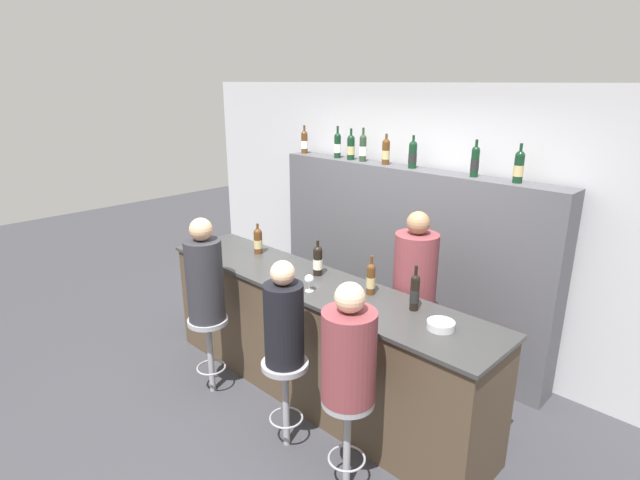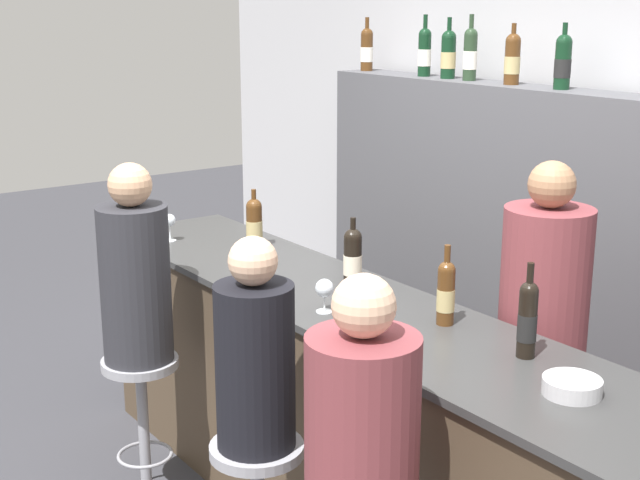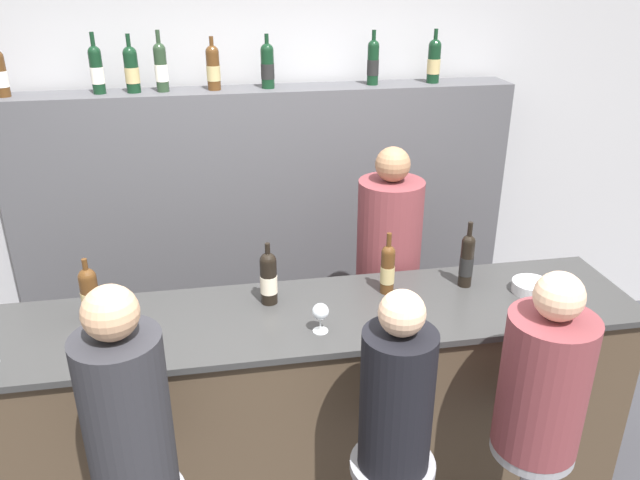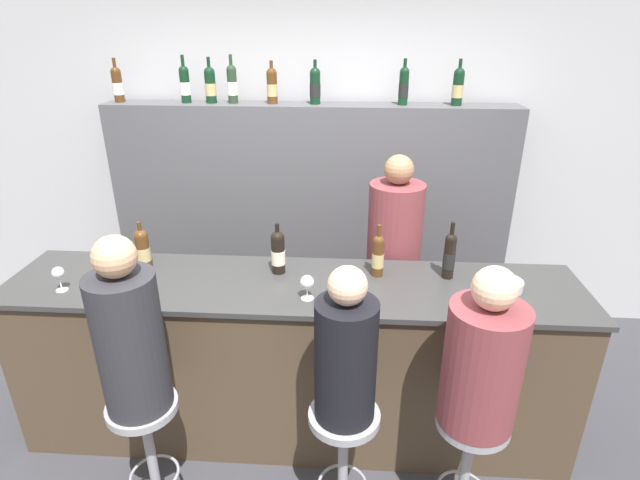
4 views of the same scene
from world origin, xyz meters
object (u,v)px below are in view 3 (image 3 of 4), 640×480
at_px(wine_bottle_backbar_6, 373,62).
at_px(wine_bottle_backbar_7, 434,61).
at_px(wine_bottle_backbar_4, 213,67).
at_px(wine_bottle_backbar_0, 0,73).
at_px(wine_bottle_backbar_1, 97,69).
at_px(metal_bowl, 531,287).
at_px(wine_bottle_counter_1, 269,278).
at_px(wine_bottle_backbar_3, 161,67).
at_px(wine_glass_1, 320,313).
at_px(bartender, 386,299).
at_px(wine_bottle_counter_2, 388,268).
at_px(guest_seated_right, 545,377).
at_px(wine_bottle_counter_3, 467,260).
at_px(guest_seated_left, 126,412).
at_px(guest_seated_middle, 397,393).
at_px(wine_bottle_backbar_2, 132,69).
at_px(wine_bottle_backbar_5, 267,65).
at_px(wine_bottle_counter_0, 90,293).
at_px(bar_stool_right, 527,473).

height_order(wine_bottle_backbar_6, wine_bottle_backbar_7, same).
bearing_deg(wine_bottle_backbar_4, wine_bottle_backbar_0, 180.00).
bearing_deg(wine_bottle_backbar_1, metal_bowl, -30.90).
distance_m(wine_bottle_counter_1, wine_bottle_backbar_6, 1.57).
xyz_separation_m(wine_bottle_backbar_3, wine_glass_1, (0.66, -1.41, -0.83)).
bearing_deg(bartender, wine_bottle_counter_2, -106.97).
height_order(wine_bottle_backbar_3, wine_bottle_backbar_6, wine_bottle_backbar_3).
xyz_separation_m(wine_bottle_backbar_1, bartender, (1.51, -0.71, -1.21)).
relative_size(wine_bottle_backbar_3, guest_seated_right, 0.43).
xyz_separation_m(wine_bottle_counter_3, guest_seated_left, (-1.54, -0.74, -0.10)).
bearing_deg(wine_bottle_backbar_6, guest_seated_middle, -100.80).
bearing_deg(wine_bottle_backbar_2, wine_bottle_backbar_7, -0.00).
xyz_separation_m(wine_bottle_backbar_4, guest_seated_middle, (0.58, -1.87, -0.92)).
distance_m(wine_bottle_backbar_6, guest_seated_right, 2.10).
relative_size(wine_bottle_backbar_5, metal_bowl, 1.64).
height_order(wine_bottle_backbar_5, guest_seated_right, wine_bottle_backbar_5).
xyz_separation_m(wine_bottle_counter_0, bartender, (1.49, 0.41, -0.41)).
bearing_deg(wine_bottle_backbar_4, bar_stool_right, -57.73).
distance_m(wine_bottle_backbar_7, metal_bowl, 1.53).
relative_size(wine_bottle_counter_3, wine_bottle_backbar_1, 1.02).
distance_m(wine_bottle_counter_1, guest_seated_middle, 0.86).
bearing_deg(wine_glass_1, wine_bottle_backbar_7, 56.22).
bearing_deg(wine_bottle_backbar_2, guest_seated_right, -48.91).
xyz_separation_m(wine_bottle_counter_3, metal_bowl, (0.29, -0.12, -0.11)).
height_order(wine_bottle_counter_1, guest_seated_middle, guest_seated_middle).
distance_m(wine_bottle_counter_2, metal_bowl, 0.71).
height_order(wine_bottle_backbar_0, metal_bowl, wine_bottle_backbar_0).
xyz_separation_m(wine_bottle_backbar_5, bartender, (0.56, -0.71, -1.20)).
xyz_separation_m(wine_bottle_counter_3, wine_bottle_backbar_7, (0.17, 1.12, 0.78)).
distance_m(wine_bottle_counter_1, bartender, 0.91).
bearing_deg(bartender, wine_glass_1, -125.60).
bearing_deg(wine_bottle_counter_2, wine_bottle_backbar_3, 132.70).
relative_size(wine_bottle_backbar_4, bar_stool_right, 0.42).
bearing_deg(wine_glass_1, guest_seated_left, -149.32).
bearing_deg(metal_bowl, guest_seated_right, -112.47).
relative_size(wine_bottle_counter_3, wine_bottle_backbar_4, 1.14).
bearing_deg(wine_bottle_backbar_6, bar_stool_right, -82.61).
relative_size(wine_bottle_counter_3, metal_bowl, 1.82).
xyz_separation_m(wine_bottle_backbar_0, bartender, (2.01, -0.71, -1.20)).
height_order(wine_bottle_counter_0, bar_stool_right, wine_bottle_counter_0).
bearing_deg(wine_bottle_counter_0, wine_bottle_counter_3, -0.00).
height_order(wine_bottle_backbar_4, guest_seated_left, wine_bottle_backbar_4).
relative_size(wine_bottle_backbar_5, guest_seated_left, 0.35).
xyz_separation_m(wine_bottle_backbar_1, guest_seated_left, (0.24, -1.87, -0.88)).
bearing_deg(wine_bottle_backbar_3, wine_bottle_backbar_4, 0.00).
height_order(wine_bottle_backbar_2, metal_bowl, wine_bottle_backbar_2).
xyz_separation_m(wine_bottle_counter_0, wine_bottle_backbar_6, (1.55, 1.12, 0.80)).
height_order(wine_bottle_counter_3, wine_bottle_backbar_2, wine_bottle_backbar_2).
height_order(wine_bottle_counter_3, metal_bowl, wine_bottle_counter_3).
bearing_deg(wine_bottle_backbar_1, guest_seated_right, -45.82).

